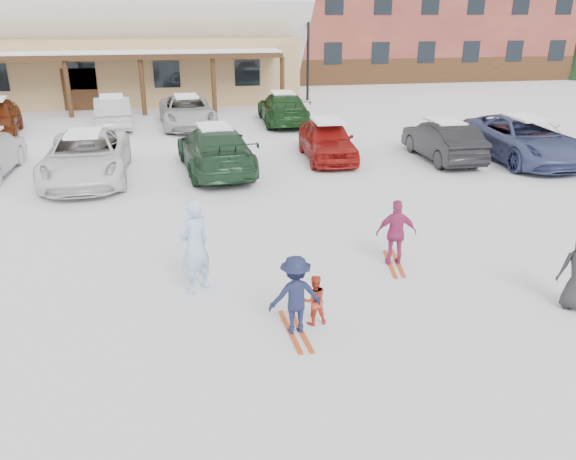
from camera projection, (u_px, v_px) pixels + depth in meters
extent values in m
plane|color=white|center=(282.00, 300.00, 10.50)|extent=(160.00, 160.00, 0.00)
cube|color=tan|center=(57.00, 68.00, 33.98)|extent=(28.00, 10.00, 3.60)
cube|color=#422814|center=(29.00, 57.00, 27.90)|extent=(25.20, 2.60, 0.25)
cube|color=white|center=(48.00, 1.00, 32.61)|extent=(29.12, 9.69, 9.69)
cube|color=maroon|center=(206.00, 18.00, 43.74)|extent=(7.00, 12.60, 9.00)
cube|color=#422814|center=(425.00, 71.00, 41.26)|extent=(24.00, 0.10, 1.80)
cylinder|color=black|center=(308.00, 47.00, 32.63)|extent=(0.16, 0.16, 6.06)
cylinder|color=black|center=(265.00, 63.00, 51.60)|extent=(0.60, 0.60, 1.08)
cone|color=black|center=(264.00, 9.00, 49.92)|extent=(3.96, 3.96, 8.10)
cylinder|color=black|center=(530.00, 55.00, 58.05)|extent=(0.60, 0.60, 1.38)
imported|color=#A6C9F1|center=(195.00, 246.00, 10.51)|extent=(0.81, 0.78, 1.87)
imported|color=red|center=(314.00, 300.00, 9.56)|extent=(0.47, 0.38, 0.91)
imported|color=#161B3A|center=(295.00, 295.00, 9.21)|extent=(0.93, 0.58, 1.38)
cube|color=#C1431B|center=(295.00, 331.00, 9.46)|extent=(0.30, 1.41, 0.03)
imported|color=#A82C64|center=(396.00, 233.00, 11.71)|extent=(0.89, 0.49, 1.44)
cube|color=#C1431B|center=(394.00, 264.00, 11.97)|extent=(0.45, 1.41, 0.03)
imported|color=white|center=(86.00, 157.00, 17.69)|extent=(2.70, 5.49, 1.50)
imported|color=#1F3E25|center=(215.00, 149.00, 18.59)|extent=(2.65, 5.41, 1.51)
imported|color=maroon|center=(327.00, 140.00, 20.14)|extent=(1.86, 4.23, 1.42)
imported|color=black|center=(443.00, 140.00, 20.11)|extent=(1.49, 4.26, 1.40)
imported|color=#3C4674|center=(523.00, 139.00, 20.01)|extent=(2.62, 5.57, 1.54)
imported|color=#B5B6BB|center=(113.00, 112.00, 25.56)|extent=(2.02, 4.51, 1.44)
imported|color=#BBBBBB|center=(187.00, 111.00, 25.82)|extent=(2.73, 5.25, 1.41)
imported|color=#183D19|center=(283.00, 108.00, 26.53)|extent=(2.17, 5.06, 1.45)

